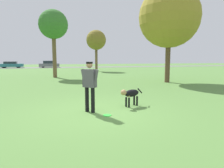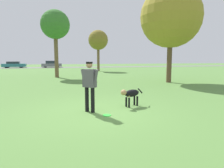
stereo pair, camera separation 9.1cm
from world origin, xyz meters
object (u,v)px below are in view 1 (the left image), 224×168
object	(u,v)px
dog	(131,94)
parked_car_grey	(49,64)
tree_mid_center	(53,25)
parked_car_teal	(11,65)
tree_near_right	(169,17)
person	(90,82)
frisbee	(107,115)
tree_far_right	(96,40)

from	to	relation	value
dog	parked_car_grey	distance (m)	35.88
tree_mid_center	parked_car_teal	bearing A→B (deg)	110.32
parked_car_teal	tree_near_right	bearing A→B (deg)	-61.93
person	parked_car_teal	xyz separation A→B (m)	(-9.79, 36.30, -0.39)
tree_near_right	frisbee	bearing A→B (deg)	-131.01
frisbee	tree_near_right	xyz separation A→B (m)	(6.55, 7.53, 4.79)
parked_car_grey	tree_mid_center	bearing A→B (deg)	-88.94
person	tree_far_right	bearing A→B (deg)	124.89
tree_mid_center	parked_car_teal	world-z (taller)	tree_mid_center
frisbee	tree_near_right	world-z (taller)	tree_near_right
dog	tree_near_right	bearing A→B (deg)	-155.41
tree_mid_center	parked_car_teal	distance (m)	24.86
tree_near_right	parked_car_teal	bearing A→B (deg)	119.78
person	parked_car_grey	size ratio (longest dim) A/B	0.42
tree_near_right	parked_car_grey	world-z (taller)	tree_near_right
person	tree_mid_center	distance (m)	13.94
frisbee	tree_mid_center	size ratio (longest dim) A/B	0.04
parked_car_teal	parked_car_grey	distance (m)	7.07
person	parked_car_teal	size ratio (longest dim) A/B	0.39
frisbee	tree_far_right	distance (m)	23.26
tree_far_right	tree_mid_center	world-z (taller)	tree_mid_center
dog	parked_car_teal	size ratio (longest dim) A/B	0.25
dog	tree_near_right	xyz separation A→B (m)	(5.41, 6.58, 4.32)
tree_near_right	tree_far_right	world-z (taller)	tree_near_right
frisbee	tree_far_right	size ratio (longest dim) A/B	0.04
tree_near_right	parked_car_grey	bearing A→B (deg)	108.51
dog	tree_far_right	size ratio (longest dim) A/B	0.18
parked_car_grey	dog	bearing A→B (deg)	-85.67
dog	parked_car_teal	distance (m)	37.68
person	tree_far_right	distance (m)	22.62
frisbee	tree_far_right	world-z (taller)	tree_far_right
dog	tree_mid_center	xyz separation A→B (m)	(-2.88, 12.95, 4.41)
parked_car_teal	parked_car_grey	xyz separation A→B (m)	(7.06, -0.30, 0.04)
person	frisbee	xyz separation A→B (m)	(0.46, -0.58, -1.00)
parked_car_teal	frisbee	bearing A→B (deg)	-76.18
tree_near_right	tree_far_right	distance (m)	15.22
person	tree_near_right	world-z (taller)	tree_near_right
dog	tree_mid_center	world-z (taller)	tree_mid_center
tree_near_right	tree_mid_center	world-z (taller)	tree_near_right
tree_far_right	person	bearing A→B (deg)	-101.27
dog	parked_car_teal	world-z (taller)	parked_car_teal
dog	tree_far_right	xyz separation A→B (m)	(2.78, 21.56, 3.89)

